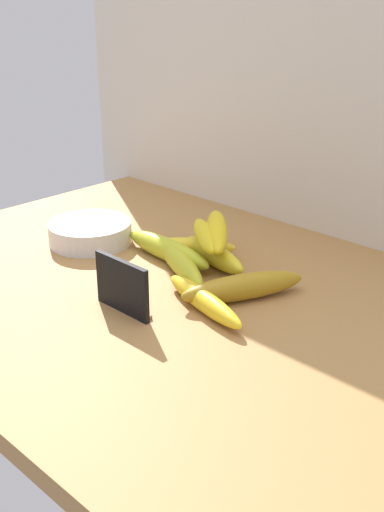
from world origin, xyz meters
TOP-DOWN VIEW (x-y plane):
  - counter_top at (0.00, 0.00)cm, footprint 110.00×76.00cm
  - back_wall at (0.00, 39.00)cm, footprint 130.00×2.00cm
  - chalkboard_sign at (0.35, -10.23)cm, footprint 11.00×1.80cm
  - fruit_bowl at (-25.58, 3.35)cm, footprint 15.63×15.63cm
  - banana_0 at (-8.02, 11.86)cm, footprint 15.45×13.49cm
  - banana_1 at (-4.22, 5.82)cm, footprint 20.41×12.50cm
  - banana_2 at (-1.87, 11.95)cm, footprint 17.39×7.85cm
  - banana_3 at (-9.20, 7.80)cm, footprint 21.19×5.14cm
  - banana_4 at (8.46, -1.59)cm, footprint 19.39×7.93cm
  - banana_5 at (10.34, 5.30)cm, footprint 12.61×20.28cm
  - banana_6 at (-2.83, 10.76)cm, footprint 13.95×11.73cm
  - banana_7 at (-2.48, 13.39)cm, footprint 15.82×16.51cm

SIDE VIEW (x-z plane):
  - counter_top at x=0.00cm, z-range 0.00..3.00cm
  - banana_4 at x=8.46cm, z-range 3.00..6.22cm
  - banana_0 at x=-8.02cm, z-range 3.00..6.31cm
  - banana_1 at x=-4.22cm, z-range 3.00..6.69cm
  - banana_2 at x=-1.87cm, z-range 3.00..6.87cm
  - banana_3 at x=-9.20cm, z-range 3.00..6.99cm
  - fruit_bowl at x=-25.58cm, z-range 3.00..7.09cm
  - banana_5 at x=10.34cm, z-range 3.00..7.16cm
  - chalkboard_sign at x=0.35cm, z-range 2.66..11.06cm
  - banana_6 at x=-2.83cm, z-range 6.87..10.09cm
  - banana_7 at x=-2.48cm, z-range 6.87..10.55cm
  - back_wall at x=0.00cm, z-range 0.00..70.00cm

